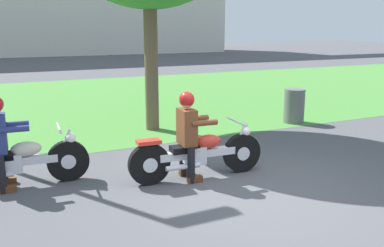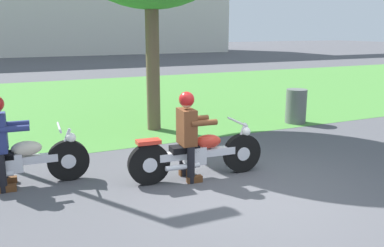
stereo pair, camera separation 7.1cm
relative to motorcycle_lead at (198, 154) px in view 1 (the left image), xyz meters
name	(u,v)px [view 1 (the left image)]	position (x,y,z in m)	size (l,w,h in m)	color
ground	(255,194)	(0.45, -0.96, -0.39)	(120.00, 120.00, 0.00)	#4C4C51
grass_verge	(102,100)	(0.45, 8.08, -0.39)	(60.00, 12.00, 0.01)	#478438
motorcycle_lead	(198,154)	(0.00, 0.00, 0.00)	(2.24, 0.66, 0.88)	black
rider_lead	(188,129)	(-0.17, 0.01, 0.43)	(0.57, 0.48, 1.40)	black
motorcycle_follow	(15,162)	(-2.64, 0.83, 0.00)	(2.18, 0.66, 0.88)	black
rider_follow	(0,136)	(-2.81, 0.84, 0.42)	(0.57, 0.48, 1.40)	black
trash_can	(294,106)	(3.99, 2.52, 0.03)	(0.52, 0.52, 0.85)	#595E5B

